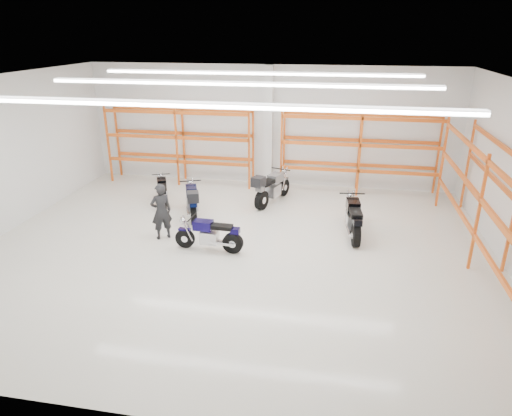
% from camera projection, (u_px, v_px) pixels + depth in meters
% --- Properties ---
extents(ground, '(14.00, 14.00, 0.00)m').
position_uv_depth(ground, '(235.00, 249.00, 12.63)').
color(ground, beige).
rests_on(ground, ground).
extents(room_shell, '(14.02, 12.02, 4.51)m').
position_uv_depth(room_shell, '(233.00, 132.00, 11.45)').
color(room_shell, white).
rests_on(room_shell, ground).
extents(motorcycle_main, '(1.94, 0.64, 0.95)m').
position_uv_depth(motorcycle_main, '(212.00, 236.00, 12.40)').
color(motorcycle_main, black).
rests_on(motorcycle_main, ground).
extents(motorcycle_back_a, '(0.93, 1.79, 0.93)m').
position_uv_depth(motorcycle_back_a, '(162.00, 192.00, 15.75)').
color(motorcycle_back_a, black).
rests_on(motorcycle_back_a, ground).
extents(motorcycle_back_b, '(1.08, 2.13, 1.13)m').
position_uv_depth(motorcycle_back_b, '(192.00, 202.00, 14.55)').
color(motorcycle_back_b, black).
rests_on(motorcycle_back_b, ground).
extents(motorcycle_back_c, '(1.14, 2.26, 1.20)m').
position_uv_depth(motorcycle_back_c, '(270.00, 188.00, 15.69)').
color(motorcycle_back_c, black).
rests_on(motorcycle_back_c, ground).
extents(motorcycle_back_d, '(0.75, 2.26, 1.11)m').
position_uv_depth(motorcycle_back_d, '(353.00, 219.00, 13.27)').
color(motorcycle_back_d, black).
rests_on(motorcycle_back_d, ground).
extents(standing_man, '(0.72, 0.68, 1.66)m').
position_uv_depth(standing_man, '(161.00, 211.00, 13.01)').
color(standing_man, black).
rests_on(standing_man, ground).
extents(structural_column, '(0.32, 0.32, 4.50)m').
position_uv_depth(structural_column, '(268.00, 127.00, 17.13)').
color(structural_column, white).
rests_on(structural_column, ground).
extents(pallet_racking_back_left, '(5.67, 0.87, 3.00)m').
position_uv_depth(pallet_racking_back_left, '(180.00, 138.00, 17.56)').
color(pallet_racking_back_left, '#DB5A16').
rests_on(pallet_racking_back_left, ground).
extents(pallet_racking_back_right, '(5.67, 0.87, 3.00)m').
position_uv_depth(pallet_racking_back_right, '(360.00, 145.00, 16.42)').
color(pallet_racking_back_right, '#DB5A16').
rests_on(pallet_racking_back_right, ground).
extents(pallet_racking_side, '(0.87, 9.07, 3.00)m').
position_uv_depth(pallet_racking_side, '(498.00, 203.00, 10.88)').
color(pallet_racking_side, '#DB5A16').
rests_on(pallet_racking_side, ground).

